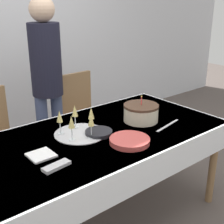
{
  "coord_description": "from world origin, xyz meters",
  "views": [
    {
      "loc": [
        -1.17,
        -1.63,
        1.66
      ],
      "look_at": [
        0.19,
        0.03,
        0.86
      ],
      "focal_mm": 50.0,
      "sensor_mm": 36.0,
      "label": 1
    }
  ],
  "objects_px": {
    "dining_chair_far_right": "(81,118)",
    "champagne_tray": "(79,125)",
    "birthday_cake": "(141,113)",
    "plate_stack_main": "(130,141)",
    "plate_stack_dessert": "(99,133)",
    "person_standing": "(47,73)"
  },
  "relations": [
    {
      "from": "person_standing",
      "to": "plate_stack_dessert",
      "type": "bearing_deg",
      "value": -95.64
    },
    {
      "from": "birthday_cake",
      "to": "plate_stack_dessert",
      "type": "bearing_deg",
      "value": 179.1
    },
    {
      "from": "dining_chair_far_right",
      "to": "birthday_cake",
      "type": "distance_m",
      "value": 0.88
    },
    {
      "from": "plate_stack_main",
      "to": "plate_stack_dessert",
      "type": "bearing_deg",
      "value": 106.98
    },
    {
      "from": "dining_chair_far_right",
      "to": "birthday_cake",
      "type": "height_order",
      "value": "dining_chair_far_right"
    },
    {
      "from": "champagne_tray",
      "to": "plate_stack_main",
      "type": "bearing_deg",
      "value": -61.96
    },
    {
      "from": "champagne_tray",
      "to": "plate_stack_main",
      "type": "xyz_separation_m",
      "value": [
        0.18,
        -0.33,
        -0.05
      ]
    },
    {
      "from": "birthday_cake",
      "to": "plate_stack_dessert",
      "type": "xyz_separation_m",
      "value": [
        -0.41,
        0.01,
        -0.05
      ]
    },
    {
      "from": "champagne_tray",
      "to": "plate_stack_dessert",
      "type": "xyz_separation_m",
      "value": [
        0.1,
        -0.09,
        -0.05
      ]
    },
    {
      "from": "dining_chair_far_right",
      "to": "plate_stack_dessert",
      "type": "distance_m",
      "value": 0.94
    },
    {
      "from": "birthday_cake",
      "to": "plate_stack_dessert",
      "type": "distance_m",
      "value": 0.41
    },
    {
      "from": "plate_stack_main",
      "to": "dining_chair_far_right",
      "type": "bearing_deg",
      "value": 73.06
    },
    {
      "from": "person_standing",
      "to": "dining_chair_far_right",
      "type": "bearing_deg",
      "value": -11.76
    },
    {
      "from": "dining_chair_far_right",
      "to": "plate_stack_main",
      "type": "bearing_deg",
      "value": -106.94
    },
    {
      "from": "champagne_tray",
      "to": "plate_stack_dessert",
      "type": "bearing_deg",
      "value": -41.45
    },
    {
      "from": "plate_stack_main",
      "to": "birthday_cake",
      "type": "bearing_deg",
      "value": 35.21
    },
    {
      "from": "plate_stack_main",
      "to": "champagne_tray",
      "type": "bearing_deg",
      "value": 118.04
    },
    {
      "from": "birthday_cake",
      "to": "person_standing",
      "type": "distance_m",
      "value": 0.97
    },
    {
      "from": "champagne_tray",
      "to": "plate_stack_dessert",
      "type": "relative_size",
      "value": 1.91
    },
    {
      "from": "birthday_cake",
      "to": "champagne_tray",
      "type": "xyz_separation_m",
      "value": [
        -0.51,
        0.1,
        0.0
      ]
    },
    {
      "from": "plate_stack_dessert",
      "to": "person_standing",
      "type": "relative_size",
      "value": 0.12
    },
    {
      "from": "dining_chair_far_right",
      "to": "champagne_tray",
      "type": "relative_size",
      "value": 2.58
    }
  ]
}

